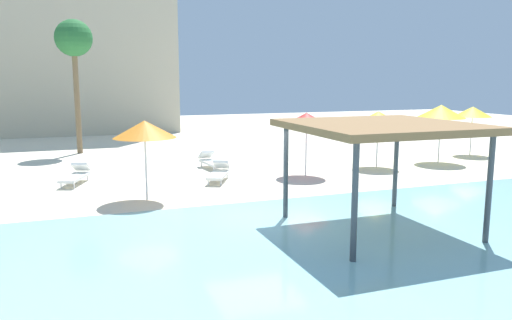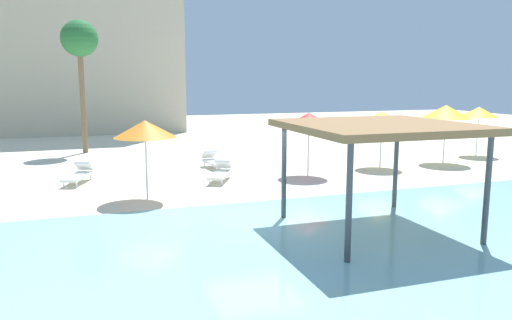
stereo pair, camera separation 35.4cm
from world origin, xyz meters
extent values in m
plane|color=beige|center=(0.00, 0.00, 0.00)|extent=(80.00, 80.00, 0.00)
cube|color=#8CC6CC|center=(0.00, -5.25, 0.02)|extent=(44.00, 13.50, 0.04)
cylinder|color=#42474C|center=(0.74, -0.52, 1.33)|extent=(0.14, 0.14, 2.65)
cylinder|color=#42474C|center=(4.41, -0.52, 1.33)|extent=(0.14, 0.14, 2.65)
cylinder|color=#42474C|center=(0.74, -4.19, 1.33)|extent=(0.14, 0.14, 2.65)
cylinder|color=#42474C|center=(4.41, -4.19, 1.33)|extent=(0.14, 0.14, 2.65)
cube|color=olive|center=(2.58, -2.36, 2.74)|extent=(4.37, 4.37, 0.18)
cylinder|color=silver|center=(-2.65, 3.07, 1.03)|extent=(0.06, 0.06, 2.06)
cone|color=orange|center=(-2.65, 3.07, 2.34)|extent=(2.03, 2.03, 0.56)
cylinder|color=silver|center=(11.44, 5.85, 1.05)|extent=(0.06, 0.06, 2.11)
cone|color=yellow|center=(11.44, 5.85, 2.42)|extent=(2.26, 2.26, 0.62)
cylinder|color=silver|center=(4.09, 5.10, 1.02)|extent=(0.06, 0.06, 2.04)
cone|color=red|center=(4.09, 5.10, 2.31)|extent=(1.97, 1.97, 0.54)
cylinder|color=silver|center=(14.65, 7.23, 1.00)|extent=(0.06, 0.06, 1.99)
cone|color=yellow|center=(14.65, 7.23, 2.25)|extent=(1.90, 1.90, 0.52)
cylinder|color=silver|center=(7.94, 5.76, 0.98)|extent=(0.06, 0.06, 1.96)
cone|color=yellow|center=(7.94, 5.76, 2.24)|extent=(2.02, 2.02, 0.56)
cylinder|color=white|center=(0.23, 4.32, 0.11)|extent=(0.05, 0.05, 0.22)
cylinder|color=white|center=(-0.20, 4.54, 0.11)|extent=(0.05, 0.05, 0.22)
cylinder|color=white|center=(0.86, 5.61, 0.11)|extent=(0.05, 0.05, 0.22)
cylinder|color=white|center=(0.43, 5.83, 0.11)|extent=(0.05, 0.05, 0.22)
cube|color=white|center=(0.33, 5.08, 0.27)|extent=(1.33, 1.88, 0.10)
cube|color=white|center=(0.66, 5.74, 0.55)|extent=(0.76, 0.72, 0.40)
cylinder|color=white|center=(1.17, 7.11, 0.11)|extent=(0.05, 0.05, 0.22)
cylinder|color=white|center=(0.70, 7.05, 0.11)|extent=(0.05, 0.05, 0.22)
cylinder|color=white|center=(0.99, 8.54, 0.11)|extent=(0.05, 0.05, 0.22)
cylinder|color=white|center=(0.51, 8.48, 0.11)|extent=(0.05, 0.05, 0.22)
cube|color=white|center=(0.84, 7.80, 0.27)|extent=(0.82, 1.86, 0.10)
cube|color=white|center=(0.75, 8.53, 0.55)|extent=(0.66, 0.58, 0.40)
cylinder|color=white|center=(-4.90, 5.68, 0.11)|extent=(0.05, 0.05, 0.22)
cylinder|color=white|center=(-5.35, 5.85, 0.11)|extent=(0.05, 0.05, 0.22)
cylinder|color=white|center=(-4.41, 7.03, 0.11)|extent=(0.05, 0.05, 0.22)
cylinder|color=white|center=(-4.86, 7.20, 0.11)|extent=(0.05, 0.05, 0.22)
cube|color=white|center=(-4.88, 6.44, 0.27)|extent=(1.18, 1.90, 0.10)
cube|color=white|center=(-4.63, 7.14, 0.55)|extent=(0.74, 0.68, 0.40)
cylinder|color=brown|center=(-4.59, 14.79, 2.83)|extent=(0.28, 0.28, 5.67)
sphere|color=#286B33|center=(-4.59, 14.79, 6.02)|extent=(1.90, 1.90, 1.90)
cube|color=beige|center=(-9.37, 28.89, 8.35)|extent=(23.86, 11.37, 16.70)
camera|label=1|loc=(-4.73, -13.08, 3.94)|focal=34.78mm
camera|label=2|loc=(-4.40, -13.19, 3.94)|focal=34.78mm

